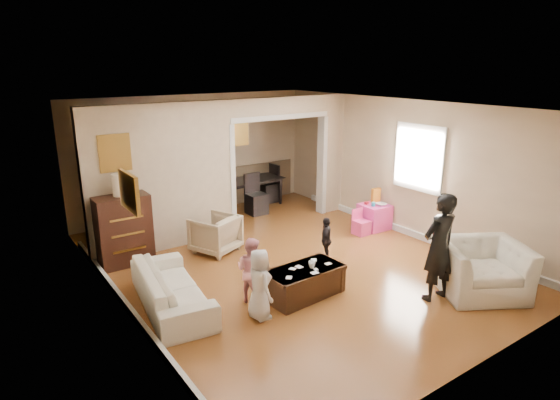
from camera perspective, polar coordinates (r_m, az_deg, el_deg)
floor at (r=8.00m, az=0.83°, el=-7.57°), size 7.00×7.00×0.00m
partition_left at (r=8.48m, az=-13.96°, el=2.62°), size 2.75×0.18×2.60m
partition_right at (r=10.45m, az=6.14°, el=5.55°), size 0.55×0.18×2.60m
partition_header at (r=9.45m, az=-0.09°, el=11.40°), size 2.22×0.18×0.35m
window_pane at (r=9.09m, az=16.56°, el=4.94°), size 0.03×0.95×1.10m
framed_art_partition at (r=8.03m, az=-19.46°, el=5.42°), size 0.45×0.03×0.55m
framed_art_sofa_wall at (r=5.74m, az=-17.89°, el=0.95°), size 0.03×0.55×0.40m
framed_art_alcove at (r=10.91m, az=-5.07°, el=8.18°), size 0.45×0.03×0.55m
sofa at (r=6.70m, az=-13.06°, el=-10.35°), size 1.01×2.01×0.56m
armchair_back at (r=8.40m, az=-7.88°, el=-4.10°), size 0.94×0.95×0.66m
armchair_front at (r=7.45m, az=23.27°, el=-7.69°), size 1.52×1.47×0.76m
dresser at (r=8.17m, az=-18.50°, el=-3.48°), size 0.86×0.48×1.18m
table_lamp at (r=7.95m, az=-19.00°, el=1.75°), size 0.22×0.22×0.36m
potted_plant at (r=8.02m, az=-17.61°, el=1.67°), size 0.25×0.21×0.27m
coffee_table at (r=6.85m, az=2.93°, el=-9.92°), size 1.18×0.65×0.43m
coffee_cup at (r=6.77m, az=3.90°, el=-7.89°), size 0.10×0.10×0.09m
play_table at (r=9.68m, az=11.38°, el=-1.99°), size 0.55×0.55×0.50m
cereal_box at (r=9.71m, az=11.58°, el=0.55°), size 0.20×0.08×0.30m
cyan_cup at (r=9.49m, az=11.28°, el=-0.50°), size 0.08×0.08×0.08m
toy_block at (r=9.59m, az=10.46°, el=-0.37°), size 0.09×0.08×0.05m
play_bowl at (r=9.55m, az=12.20°, el=-0.53°), size 0.22×0.22×0.05m
dining_table at (r=10.93m, az=-4.69°, el=0.84°), size 1.93×1.15×0.66m
adult_person at (r=6.90m, az=18.78°, el=-5.46°), size 0.59×0.41×1.57m
child_kneel_a at (r=6.19m, az=-2.50°, el=-10.22°), size 0.35×0.50×0.96m
child_kneel_b at (r=6.61m, az=-3.52°, el=-8.49°), size 0.52×0.57×0.95m
child_toddler at (r=7.93m, az=5.64°, el=-4.82°), size 0.46×0.46×0.78m
craft_papers at (r=6.78m, az=3.40°, el=-8.22°), size 0.85×0.46×0.00m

